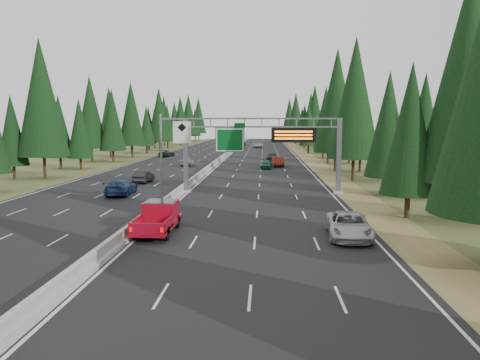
{
  "coord_description": "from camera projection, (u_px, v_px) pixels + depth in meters",
  "views": [
    {
      "loc": [
        8.58,
        -13.31,
        7.3
      ],
      "look_at": [
        6.82,
        20.0,
        3.26
      ],
      "focal_mm": 35.0,
      "sensor_mm": 36.0,
      "label": 1
    }
  ],
  "objects": [
    {
      "name": "road",
      "position": [
        222.0,
        160.0,
        93.82
      ],
      "size": [
        32.0,
        260.0,
        0.08
      ],
      "primitive_type": "cube",
      "color": "black",
      "rests_on": "ground"
    },
    {
      "name": "red_pickup",
      "position": [
        159.0,
        215.0,
        31.29
      ],
      "size": [
        2.2,
        6.16,
        2.01
      ],
      "color": "black",
      "rests_on": "road"
    },
    {
      "name": "car_onc_white",
      "position": [
        187.0,
        161.0,
        80.23
      ],
      "size": [
        1.9,
        4.45,
        1.5
      ],
      "primitive_type": "imported",
      "rotation": [
        0.0,
        0.0,
        3.11
      ],
      "color": "#BABABA",
      "rests_on": "road"
    },
    {
      "name": "median_barrier",
      "position": [
        222.0,
        158.0,
        93.78
      ],
      "size": [
        0.7,
        260.0,
        0.85
      ],
      "color": "#969590",
      "rests_on": "road"
    },
    {
      "name": "tree_row_left",
      "position": [
        103.0,
        113.0,
        88.46
      ],
      "size": [
        11.92,
        245.96,
        18.91
      ],
      "color": "black",
      "rests_on": "ground"
    },
    {
      "name": "car_onc_far",
      "position": [
        167.0,
        153.0,
        102.47
      ],
      "size": [
        2.88,
        5.44,
        1.46
      ],
      "primitive_type": "imported",
      "rotation": [
        0.0,
        0.0,
        3.05
      ],
      "color": "#232225",
      "rests_on": "road"
    },
    {
      "name": "silver_minivan",
      "position": [
        349.0,
        225.0,
        29.63
      ],
      "size": [
        2.96,
        5.83,
        1.58
      ],
      "primitive_type": "imported",
      "rotation": [
        0.0,
        0.0,
        -0.06
      ],
      "color": "#B4B4B9",
      "rests_on": "road"
    },
    {
      "name": "car_onc_near",
      "position": [
        144.0,
        177.0,
        57.41
      ],
      "size": [
        1.76,
        4.42,
        1.43
      ],
      "primitive_type": "imported",
      "rotation": [
        0.0,
        0.0,
        3.08
      ],
      "color": "black",
      "rests_on": "road"
    },
    {
      "name": "tree_row_right",
      "position": [
        349.0,
        109.0,
        73.34
      ],
      "size": [
        11.89,
        242.75,
        18.91
      ],
      "color": "black",
      "rests_on": "ground"
    },
    {
      "name": "hov_sign_pole",
      "position": [
        168.0,
        155.0,
        38.67
      ],
      "size": [
        2.8,
        0.5,
        8.0
      ],
      "color": "slate",
      "rests_on": "road"
    },
    {
      "name": "car_onc_blue",
      "position": [
        121.0,
        187.0,
        47.47
      ],
      "size": [
        2.46,
        5.7,
        1.63
      ],
      "primitive_type": "imported",
      "rotation": [
        0.0,
        0.0,
        3.17
      ],
      "color": "navy",
      "rests_on": "road"
    },
    {
      "name": "shoulder_left",
      "position": [
        134.0,
        160.0,
        94.75
      ],
      "size": [
        3.6,
        260.0,
        0.06
      ],
      "primitive_type": "cube",
      "color": "#485628",
      "rests_on": "ground"
    },
    {
      "name": "shoulder_right",
      "position": [
        311.0,
        160.0,
        92.89
      ],
      "size": [
        3.6,
        260.0,
        0.06
      ],
      "primitive_type": "cube",
      "color": "olive",
      "rests_on": "ground"
    },
    {
      "name": "car_ahead_dkgrey",
      "position": [
        272.0,
        157.0,
        91.68
      ],
      "size": [
        2.21,
        4.9,
        1.39
      ],
      "primitive_type": "imported",
      "rotation": [
        0.0,
        0.0,
        -0.05
      ],
      "color": "black",
      "rests_on": "road"
    },
    {
      "name": "car_ahead_white",
      "position": [
        258.0,
        145.0,
        140.13
      ],
      "size": [
        2.85,
        5.97,
        1.64
      ],
      "primitive_type": "imported",
      "rotation": [
        0.0,
        0.0,
        0.02
      ],
      "color": "#B3B3B3",
      "rests_on": "road"
    },
    {
      "name": "car_ahead_green",
      "position": [
        266.0,
        165.0,
        74.9
      ],
      "size": [
        2.0,
        4.16,
        1.37
      ],
      "primitive_type": "imported",
      "rotation": [
        0.0,
        0.0,
        -0.1
      ],
      "color": "#155B3E",
      "rests_on": "road"
    },
    {
      "name": "sign_gantry",
      "position": [
        268.0,
        143.0,
        48.0
      ],
      "size": [
        16.75,
        0.98,
        7.8
      ],
      "color": "slate",
      "rests_on": "road"
    },
    {
      "name": "car_ahead_dkred",
      "position": [
        278.0,
        162.0,
        78.83
      ],
      "size": [
        2.08,
        5.08,
        1.64
      ],
      "primitive_type": "imported",
      "rotation": [
        0.0,
        0.0,
        0.07
      ],
      "color": "#62190E",
      "rests_on": "road"
    },
    {
      "name": "car_ahead_far",
      "position": [
        243.0,
        144.0,
        151.64
      ],
      "size": [
        1.87,
        4.39,
        1.48
      ],
      "primitive_type": "imported",
      "rotation": [
        0.0,
        0.0,
        -0.03
      ],
      "color": "black",
      "rests_on": "road"
    }
  ]
}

